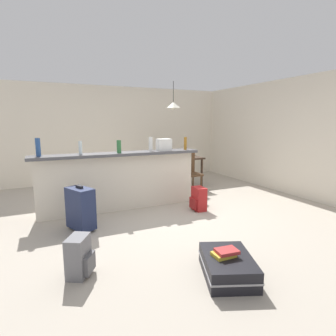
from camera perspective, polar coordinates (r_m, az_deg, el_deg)
name	(u,v)px	position (r m, az deg, el deg)	size (l,w,h in m)	color
ground_plane	(163,212)	(4.92, -1.13, -9.25)	(13.00, 13.00, 0.05)	#ADA393
wall_back	(117,134)	(7.56, -10.60, 7.05)	(6.60, 0.10, 2.50)	silver
wall_right	(280,136)	(6.72, 22.38, 6.20)	(0.10, 6.00, 2.50)	silver
partition_half_wall	(120,183)	(4.96, -9.95, -3.04)	(2.80, 0.20, 0.99)	silver
bar_countertop	(120,154)	(4.87, -10.13, 2.91)	(2.96, 0.40, 0.05)	#4C4C51
bottle_blue	(38,147)	(4.72, -25.61, 3.95)	(0.07, 0.07, 0.29)	#284C89
bottle_clear	(80,148)	(4.75, -17.91, 4.06)	(0.06, 0.06, 0.22)	silver
bottle_green	(119,147)	(4.80, -10.25, 4.44)	(0.08, 0.08, 0.22)	#2D6B38
bottle_white	(151,144)	(5.05, -3.66, 5.03)	(0.07, 0.07, 0.26)	silver
bottle_amber	(185,143)	(5.30, 3.65, 5.18)	(0.06, 0.06, 0.25)	#9E661E
grocery_bag	(164,145)	(5.15, -0.86, 4.92)	(0.26, 0.18, 0.22)	silver
dining_table	(177,161)	(6.54, 1.91, 1.52)	(1.10, 0.80, 0.74)	#332319
dining_chair_near_partition	(189,170)	(6.05, 4.46, -0.43)	(0.42, 0.42, 0.93)	#4C331E
pendant_lamp	(173,105)	(6.54, 1.12, 13.06)	(0.34, 0.34, 0.66)	black
suitcase_flat_black	(227,266)	(3.03, 12.37, -19.40)	(0.72, 0.89, 0.22)	black
suitcase_upright_navy	(81,208)	(4.20, -17.88, -8.02)	(0.40, 0.50, 0.67)	#1E284C
backpack_grey	(79,257)	(3.07, -18.13, -17.31)	(0.32, 0.33, 0.42)	slate
backpack_red	(199,199)	(4.93, 6.43, -6.51)	(0.26, 0.29, 0.42)	red
book_stack	(225,253)	(2.95, 11.89, -17.02)	(0.26, 0.19, 0.07)	gold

